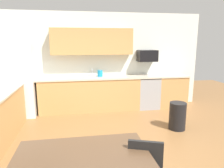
# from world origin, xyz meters

# --- Properties ---
(ground_plane) EXTENTS (12.00, 12.00, 0.00)m
(ground_plane) POSITION_xyz_m (0.00, 0.00, 0.00)
(ground_plane) COLOR olive
(wall_back) EXTENTS (5.80, 0.10, 2.70)m
(wall_back) POSITION_xyz_m (0.00, 2.65, 1.35)
(wall_back) COLOR silver
(wall_back) RESTS_ON ground
(cabinet_run_back) EXTENTS (2.71, 0.60, 0.90)m
(cabinet_run_back) POSITION_xyz_m (-0.39, 2.30, 0.45)
(cabinet_run_back) COLOR tan
(cabinet_run_back) RESTS_ON ground
(cabinet_run_back_right) EXTENTS (0.84, 0.60, 0.90)m
(cabinet_run_back_right) POSITION_xyz_m (1.98, 2.30, 0.45)
(cabinet_run_back_right) COLOR tan
(cabinet_run_back_right) RESTS_ON ground
(countertop_back) EXTENTS (4.80, 0.64, 0.04)m
(countertop_back) POSITION_xyz_m (0.00, 2.30, 0.92)
(countertop_back) COLOR beige
(countertop_back) RESTS_ON cabinet_run_back
(upper_cabinets_back) EXTENTS (2.20, 0.34, 0.70)m
(upper_cabinets_back) POSITION_xyz_m (-0.30, 2.43, 1.90)
(upper_cabinets_back) COLOR tan
(refrigerator) EXTENTS (0.76, 0.70, 1.85)m
(refrigerator) POSITION_xyz_m (-2.18, 2.22, 0.93)
(refrigerator) COLOR white
(refrigerator) RESTS_ON ground
(oven_range) EXTENTS (0.60, 0.60, 0.91)m
(oven_range) POSITION_xyz_m (1.26, 2.30, 0.46)
(oven_range) COLOR #999BA0
(oven_range) RESTS_ON ground
(microwave) EXTENTS (0.54, 0.36, 0.32)m
(microwave) POSITION_xyz_m (1.26, 2.40, 1.50)
(microwave) COLOR black
(sink_basin) EXTENTS (0.48, 0.40, 0.14)m
(sink_basin) POSITION_xyz_m (-0.32, 2.30, 0.88)
(sink_basin) COLOR #A5A8AD
(sink_basin) RESTS_ON countertop_back
(sink_faucet) EXTENTS (0.02, 0.02, 0.24)m
(sink_faucet) POSITION_xyz_m (-0.32, 2.48, 1.04)
(sink_faucet) COLOR #B2B5BA
(sink_faucet) RESTS_ON countertop_back
(dining_table) EXTENTS (1.40, 0.90, 0.75)m
(dining_table) POSITION_xyz_m (-0.72, -1.39, 0.69)
(dining_table) COLOR brown
(dining_table) RESTS_ON ground
(trash_bin) EXTENTS (0.36, 0.36, 0.60)m
(trash_bin) POSITION_xyz_m (1.40, 0.69, 0.30)
(trash_bin) COLOR black
(trash_bin) RESTS_ON ground
(kettle) EXTENTS (0.14, 0.14, 0.20)m
(kettle) POSITION_xyz_m (-0.11, 2.35, 1.02)
(kettle) COLOR #198CBF
(kettle) RESTS_ON countertop_back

